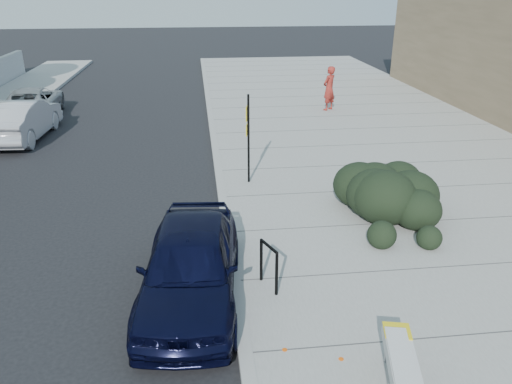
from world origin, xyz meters
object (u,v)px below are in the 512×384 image
at_px(bike_rack, 269,262).
at_px(pedestrian, 329,88).
at_px(sign_post, 248,133).
at_px(wagon_silver, 22,119).
at_px(sedan_navy, 190,264).
at_px(suv_silver, 32,102).
at_px(bench, 404,373).

relative_size(bike_rack, pedestrian, 0.47).
height_order(sign_post, wagon_silver, sign_post).
height_order(sign_post, sedan_navy, sign_post).
xyz_separation_m(bike_rack, suv_silver, (-8.10, 14.28, -0.04)).
bearing_deg(sign_post, bike_rack, -80.42).
xyz_separation_m(sign_post, pedestrian, (4.39, 8.12, -0.46)).
height_order(bench, bike_rack, bike_rack).
bearing_deg(pedestrian, wagon_silver, -28.57).
distance_m(bike_rack, sedan_navy, 1.40).
bearing_deg(sedan_navy, bike_rack, 4.06).
relative_size(bench, sign_post, 0.77).
bearing_deg(wagon_silver, suv_silver, -76.31).
distance_m(sedan_navy, suv_silver, 15.75).
bearing_deg(bench, sign_post, 111.77).
distance_m(sedan_navy, wagon_silver, 12.49).
bearing_deg(suv_silver, bike_rack, 114.49).
bearing_deg(bench, pedestrian, 92.32).
xyz_separation_m(sign_post, wagon_silver, (-7.69, 5.65, -0.83)).
bearing_deg(sedan_navy, wagon_silver, 124.50).
relative_size(sign_post, suv_silver, 0.54).
xyz_separation_m(sedan_navy, pedestrian, (5.97, 13.36, 0.38)).
height_order(sedan_navy, pedestrian, pedestrian).
bearing_deg(wagon_silver, bench, 126.34).
bearing_deg(sign_post, suv_silver, 144.21).
bearing_deg(bike_rack, suv_silver, 97.24).
relative_size(bench, wagon_silver, 0.43).
distance_m(sign_post, pedestrian, 9.24).
height_order(bench, pedestrian, pedestrian).
bearing_deg(sedan_navy, suv_silver, 120.43).
xyz_separation_m(sign_post, sedan_navy, (-1.58, -5.25, -0.84)).
bearing_deg(bench, wagon_silver, 136.20).
relative_size(sedan_navy, pedestrian, 2.23).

